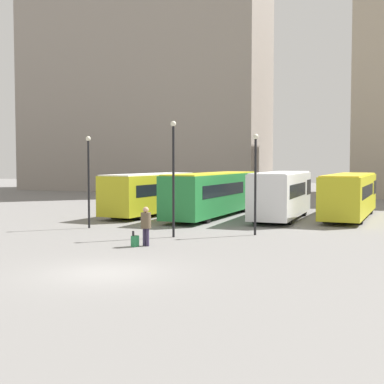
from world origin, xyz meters
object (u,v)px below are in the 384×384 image
(bus_2, at_px, (282,194))
(bus_3, at_px, (350,194))
(lamp_post_0, at_px, (173,169))
(bus_1, at_px, (214,193))
(lamp_post_1, at_px, (255,175))
(traveler, at_px, (146,223))
(bus_0, at_px, (150,193))
(lamp_post_2, at_px, (89,174))
(suitcase, at_px, (135,241))

(bus_2, distance_m, bus_3, 4.82)
(bus_2, bearing_deg, lamp_post_0, 161.19)
(bus_1, distance_m, lamp_post_1, 9.61)
(bus_2, xyz_separation_m, lamp_post_1, (0.10, -7.90, 1.42))
(traveler, height_order, lamp_post_1, lamp_post_1)
(bus_2, bearing_deg, lamp_post_1, -178.60)
(bus_3, xyz_separation_m, lamp_post_1, (-4.04, -10.37, 1.48))
(bus_0, height_order, traveler, bus_0)
(lamp_post_0, distance_m, lamp_post_2, 6.16)
(bus_2, xyz_separation_m, bus_3, (4.14, 2.47, -0.07))
(bus_3, xyz_separation_m, lamp_post_0, (-7.70, -12.54, 1.79))
(bus_0, xyz_separation_m, lamp_post_0, (5.64, -9.59, 1.81))
(bus_3, relative_size, lamp_post_0, 1.94)
(lamp_post_0, distance_m, lamp_post_1, 4.27)
(traveler, bearing_deg, suitcase, 151.06)
(bus_2, distance_m, lamp_post_0, 10.82)
(bus_2, height_order, traveler, bus_2)
(bus_3, distance_m, lamp_post_2, 17.43)
(bus_0, xyz_separation_m, lamp_post_2, (-0.26, -7.85, 1.51))
(lamp_post_2, bearing_deg, bus_0, 88.12)
(bus_0, distance_m, lamp_post_0, 11.27)
(bus_3, bearing_deg, bus_0, 105.69)
(bus_1, relative_size, bus_2, 1.38)
(bus_1, bearing_deg, bus_3, -73.30)
(bus_1, relative_size, traveler, 7.13)
(bus_3, bearing_deg, lamp_post_1, 161.96)
(traveler, relative_size, suitcase, 2.48)
(suitcase, bearing_deg, bus_3, -10.33)
(traveler, distance_m, suitcase, 0.95)
(bus_0, relative_size, suitcase, 13.38)
(bus_1, bearing_deg, suitcase, -174.30)
(bus_0, bearing_deg, bus_3, -71.74)
(bus_2, xyz_separation_m, lamp_post_0, (-3.56, -10.07, 1.73))
(bus_2, height_order, lamp_post_0, lamp_post_0)
(bus_3, height_order, lamp_post_0, lamp_post_0)
(suitcase, distance_m, lamp_post_1, 7.49)
(bus_0, relative_size, bus_2, 1.04)
(lamp_post_0, relative_size, lamp_post_1, 1.11)
(bus_0, height_order, lamp_post_2, lamp_post_2)
(bus_2, bearing_deg, bus_1, 87.38)
(bus_2, bearing_deg, bus_0, 93.63)
(lamp_post_0, bearing_deg, lamp_post_2, 163.53)
(bus_1, distance_m, lamp_post_2, 9.92)
(bus_0, bearing_deg, bus_1, -74.66)
(bus_2, bearing_deg, bus_3, -58.54)
(bus_3, relative_size, lamp_post_2, 2.15)
(lamp_post_2, bearing_deg, bus_2, 41.37)
(bus_1, relative_size, bus_3, 1.12)
(bus_1, relative_size, lamp_post_1, 2.42)
(bus_1, bearing_deg, lamp_post_0, -170.71)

